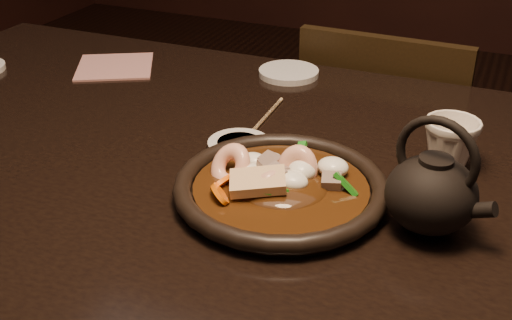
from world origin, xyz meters
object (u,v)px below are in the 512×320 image
at_px(chair, 383,170).
at_px(table, 234,199).
at_px(plate, 281,189).
at_px(teapot, 432,191).
at_px(tea_cup, 450,142).

bearing_deg(chair, table, 79.67).
relative_size(plate, teapot, 1.91).
relative_size(table, plate, 5.32).
bearing_deg(chair, plate, 90.47).
relative_size(chair, teapot, 5.21).
bearing_deg(tea_cup, chair, 110.45).
height_order(chair, plate, chair).
bearing_deg(plate, tea_cup, 42.40).
bearing_deg(teapot, chair, 120.90).
relative_size(chair, tea_cup, 9.79).
distance_m(plate, tea_cup, 0.27).
height_order(plate, teapot, teapot).
xyz_separation_m(tea_cup, teapot, (0.00, -0.18, 0.02)).
distance_m(table, teapot, 0.35).
distance_m(chair, plate, 0.75).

